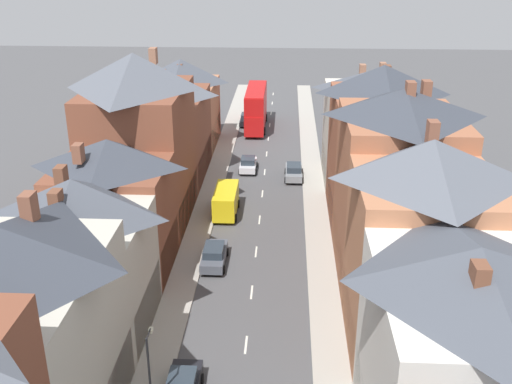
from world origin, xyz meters
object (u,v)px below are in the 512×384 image
at_px(delivery_van, 226,200).
at_px(street_lamp, 150,374).
at_px(car_near_silver, 247,119).
at_px(car_parked_left_a, 214,255).
at_px(double_decker_bus_lead, 256,107).
at_px(car_parked_right_a, 294,171).
at_px(car_mid_white, 248,164).

height_order(delivery_van, street_lamp, street_lamp).
bearing_deg(street_lamp, delivery_van, 87.46).
height_order(car_near_silver, car_parked_left_a, car_parked_left_a).
bearing_deg(car_near_silver, double_decker_bus_lead, -46.02).
xyz_separation_m(car_parked_left_a, car_parked_right_a, (6.20, 18.39, -0.00)).
xyz_separation_m(car_parked_left_a, delivery_van, (0.00, 9.24, 0.52)).
relative_size(car_mid_white, street_lamp, 0.69).
distance_m(double_decker_bus_lead, car_near_silver, 2.74).
bearing_deg(street_lamp, car_near_silver, 88.80).
height_order(car_parked_left_a, car_parked_right_a, car_parked_left_a).
xyz_separation_m(double_decker_bus_lead, car_parked_right_a, (4.91, -18.28, -2.00)).
xyz_separation_m(double_decker_bus_lead, delivery_van, (-1.29, -27.42, -1.48)).
bearing_deg(street_lamp, car_mid_white, 86.23).
bearing_deg(delivery_van, car_mid_white, 83.37).
relative_size(car_near_silver, car_parked_right_a, 0.92).
distance_m(car_parked_right_a, street_lamp, 35.96).
height_order(double_decker_bus_lead, car_mid_white, double_decker_bus_lead).
bearing_deg(car_near_silver, car_mid_white, -85.77).
bearing_deg(delivery_van, car_near_silver, 90.00).
height_order(car_parked_right_a, street_lamp, street_lamp).
xyz_separation_m(car_near_silver, car_parked_left_a, (0.00, -38.01, 0.01)).
xyz_separation_m(double_decker_bus_lead, car_near_silver, (-1.29, 1.34, -2.01)).
bearing_deg(double_decker_bus_lead, car_parked_left_a, -92.02).
bearing_deg(street_lamp, car_parked_left_a, 86.07).
bearing_deg(double_decker_bus_lead, car_near_silver, 133.98).
bearing_deg(car_parked_left_a, car_mid_white, 86.36).
bearing_deg(car_mid_white, double_decker_bus_lead, 90.03).
relative_size(car_near_silver, car_parked_left_a, 0.89).
distance_m(car_parked_left_a, delivery_van, 9.26).
height_order(double_decker_bus_lead, car_parked_right_a, double_decker_bus_lead).
relative_size(car_parked_right_a, car_mid_white, 1.13).
bearing_deg(car_mid_white, delivery_van, -96.63).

